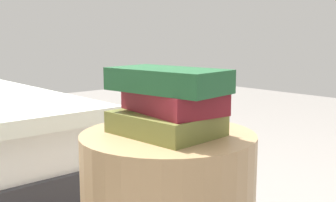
# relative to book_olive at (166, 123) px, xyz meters

# --- Properties ---
(book_olive) EXTENTS (0.27, 0.21, 0.06)m
(book_olive) POSITION_rel_book_olive_xyz_m (0.00, 0.00, 0.00)
(book_olive) COLOR olive
(book_olive) RESTS_ON side_table
(book_maroon) EXTENTS (0.27, 0.19, 0.06)m
(book_maroon) POSITION_rel_book_olive_xyz_m (-0.00, -0.02, 0.06)
(book_maroon) COLOR maroon
(book_maroon) RESTS_ON book_olive
(book_forest) EXTENTS (0.32, 0.20, 0.06)m
(book_forest) POSITION_rel_book_olive_xyz_m (-0.01, 0.00, 0.11)
(book_forest) COLOR #1E512D
(book_forest) RESTS_ON book_maroon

